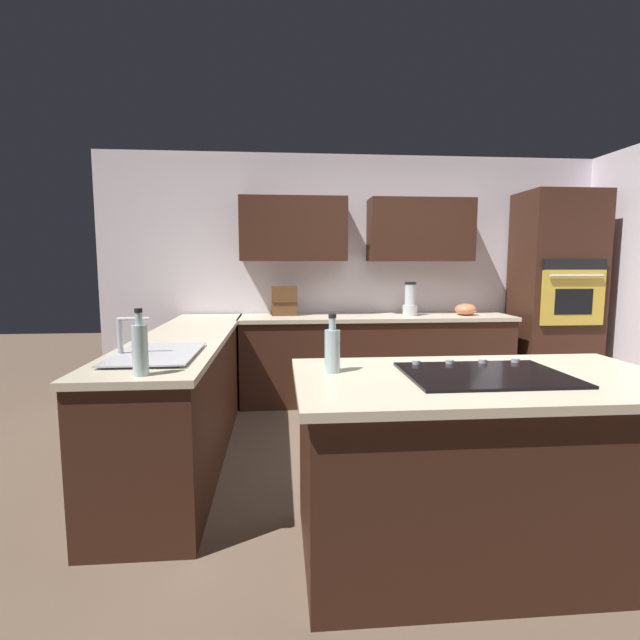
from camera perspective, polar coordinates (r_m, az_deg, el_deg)
The scene contains 16 objects.
ground_plane at distance 3.57m, azimuth 14.08°, elevation -17.07°, with size 14.00×14.00×0.00m, color brown.
wall_back at distance 5.23m, azimuth 6.51°, elevation 6.57°, with size 6.00×0.44×2.60m.
lower_cabinets_back at distance 5.01m, azimuth 6.71°, elevation -4.81°, with size 2.80×0.60×0.86m, color #381E14.
countertop_back at distance 4.94m, azimuth 6.79°, elevation 0.31°, with size 2.84×0.64×0.04m, color beige.
lower_cabinets_side at distance 3.84m, azimuth -15.74°, elevation -8.63°, with size 0.60×2.90×0.86m, color #381E14.
countertop_side at distance 3.74m, azimuth -15.96°, elevation -1.98°, with size 0.64×2.94×0.04m, color beige.
island_base at distance 2.55m, azimuth 18.96°, elevation -16.76°, with size 1.75×0.91×0.86m, color #381E14.
island_top at distance 2.41m, azimuth 19.37°, elevation -6.88°, with size 1.83×0.99×0.04m, color beige.
wall_oven at distance 5.64m, azimuth 26.62°, elevation 2.63°, with size 0.80×0.66×2.19m.
sink_unit at distance 2.90m, azimuth -19.41°, elevation -3.83°, with size 0.46×0.70×0.23m.
cooktop at distance 2.41m, azimuth 19.34°, elevation -6.22°, with size 0.76×0.56×0.03m.
blender at distance 4.96m, azimuth 10.87°, elevation 2.25°, with size 0.15×0.15×0.35m.
mixing_bowl at distance 5.17m, azimuth 17.27°, elevation 1.24°, with size 0.22×0.22×0.12m, color #CC724C.
spice_rack at distance 4.90m, azimuth -4.34°, elevation 2.31°, with size 0.27×0.11×0.30m.
dish_soap_bottle at distance 2.41m, azimuth -20.99°, elevation -3.22°, with size 0.08×0.08×0.33m.
oil_bottle at distance 2.33m, azimuth 1.50°, elevation -3.53°, with size 0.08×0.08×0.29m.
Camera 1 is at (1.10, 3.08, 1.43)m, focal length 26.38 mm.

